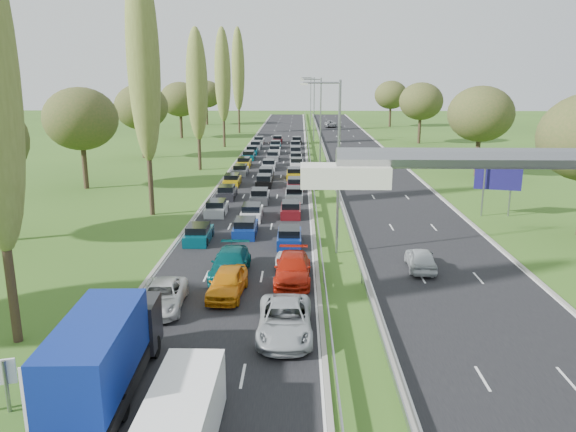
{
  "coord_description": "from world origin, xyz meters",
  "views": [
    {
      "loc": [
        1.85,
        4.86,
        12.25
      ],
      "look_at": [
        0.94,
        47.75,
        1.5
      ],
      "focal_mm": 35.0,
      "sensor_mm": 36.0,
      "label": 1
    }
  ],
  "objects_px": {
    "near_car_2": "(162,296)",
    "direction_sign": "(498,177)",
    "blue_lorry": "(106,353)",
    "white_van_rear": "(185,410)"
  },
  "relations": [
    {
      "from": "near_car_2",
      "to": "direction_sign",
      "type": "height_order",
      "value": "direction_sign"
    },
    {
      "from": "near_car_2",
      "to": "direction_sign",
      "type": "xyz_separation_m",
      "value": [
        24.96,
        21.19,
        2.85
      ]
    },
    {
      "from": "near_car_2",
      "to": "direction_sign",
      "type": "bearing_deg",
      "value": 36.88
    },
    {
      "from": "near_car_2",
      "to": "blue_lorry",
      "type": "bearing_deg",
      "value": -93.73
    },
    {
      "from": "near_car_2",
      "to": "blue_lorry",
      "type": "xyz_separation_m",
      "value": [
        -0.04,
        -8.55,
        1.17
      ]
    },
    {
      "from": "blue_lorry",
      "to": "white_van_rear",
      "type": "relative_size",
      "value": 1.58
    },
    {
      "from": "blue_lorry",
      "to": "white_van_rear",
      "type": "bearing_deg",
      "value": -38.52
    },
    {
      "from": "near_car_2",
      "to": "direction_sign",
      "type": "distance_m",
      "value": 32.86
    },
    {
      "from": "near_car_2",
      "to": "blue_lorry",
      "type": "distance_m",
      "value": 8.63
    },
    {
      "from": "near_car_2",
      "to": "blue_lorry",
      "type": "height_order",
      "value": "blue_lorry"
    }
  ]
}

